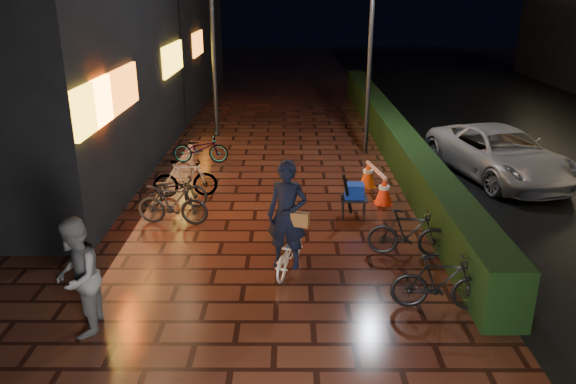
{
  "coord_description": "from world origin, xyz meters",
  "views": [
    {
      "loc": [
        0.21,
        -8.83,
        4.67
      ],
      "look_at": [
        0.18,
        0.96,
        1.1
      ],
      "focal_mm": 35.0,
      "sensor_mm": 36.0,
      "label": 1
    }
  ],
  "objects_px": {
    "cyclist": "(288,232)",
    "cart_assembly": "(354,193)",
    "van": "(500,153)",
    "bystander_person": "(77,277)",
    "traffic_barrier": "(376,182)"
  },
  "relations": [
    {
      "from": "cart_assembly",
      "to": "traffic_barrier",
      "type": "bearing_deg",
      "value": 63.64
    },
    {
      "from": "traffic_barrier",
      "to": "cart_assembly",
      "type": "bearing_deg",
      "value": -116.36
    },
    {
      "from": "van",
      "to": "cart_assembly",
      "type": "xyz_separation_m",
      "value": [
        -4.06,
        -2.7,
        -0.1
      ]
    },
    {
      "from": "van",
      "to": "traffic_barrier",
      "type": "bearing_deg",
      "value": -172.45
    },
    {
      "from": "cyclist",
      "to": "cart_assembly",
      "type": "distance_m",
      "value": 2.88
    },
    {
      "from": "cyclist",
      "to": "traffic_barrier",
      "type": "bearing_deg",
      "value": 61.9
    },
    {
      "from": "cart_assembly",
      "to": "van",
      "type": "bearing_deg",
      "value": 33.66
    },
    {
      "from": "bystander_person",
      "to": "cyclist",
      "type": "relative_size",
      "value": 0.86
    },
    {
      "from": "bystander_person",
      "to": "cart_assembly",
      "type": "height_order",
      "value": "bystander_person"
    },
    {
      "from": "cart_assembly",
      "to": "cyclist",
      "type": "bearing_deg",
      "value": -119.03
    },
    {
      "from": "van",
      "to": "traffic_barrier",
      "type": "xyz_separation_m",
      "value": [
        -3.38,
        -1.33,
        -0.32
      ]
    },
    {
      "from": "van",
      "to": "cart_assembly",
      "type": "height_order",
      "value": "van"
    },
    {
      "from": "van",
      "to": "cyclist",
      "type": "height_order",
      "value": "cyclist"
    },
    {
      "from": "traffic_barrier",
      "to": "bystander_person",
      "type": "bearing_deg",
      "value": -131.23
    },
    {
      "from": "van",
      "to": "cart_assembly",
      "type": "relative_size",
      "value": 4.33
    }
  ]
}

